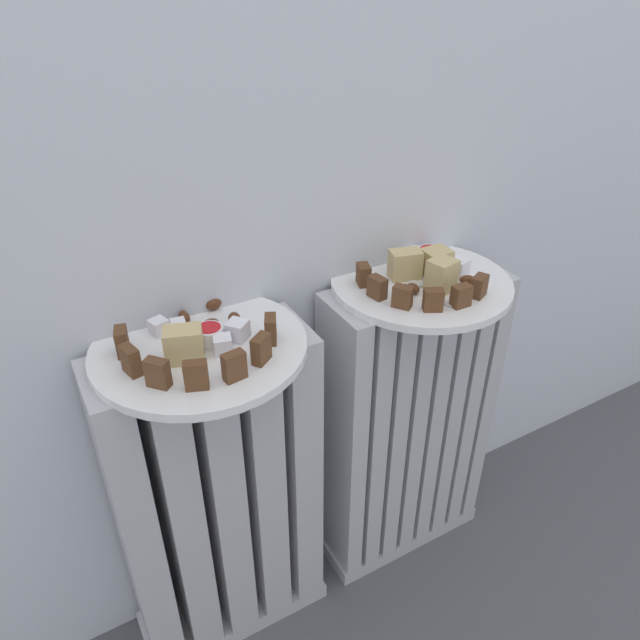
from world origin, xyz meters
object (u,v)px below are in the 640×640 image
(radiator_right, at_px, (406,426))
(radiator_left, at_px, (220,503))
(jam_bowl_right, at_px, (430,254))
(plate_right, at_px, (421,282))
(plate_left, at_px, (200,347))
(fork, at_px, (426,292))
(jam_bowl_left, at_px, (210,334))

(radiator_right, bearing_deg, radiator_left, 180.00)
(radiator_left, height_order, radiator_right, same)
(jam_bowl_right, bearing_deg, plate_right, -139.32)
(radiator_left, bearing_deg, plate_left, 0.00)
(radiator_right, bearing_deg, jam_bowl_right, 40.68)
(jam_bowl_right, bearing_deg, fork, -130.87)
(radiator_left, bearing_deg, fork, -6.33)
(radiator_left, height_order, jam_bowl_right, jam_bowl_right)
(radiator_right, height_order, jam_bowl_left, jam_bowl_left)
(plate_left, bearing_deg, radiator_left, 180.00)
(radiator_left, bearing_deg, radiator_right, 0.00)
(radiator_right, height_order, fork, fork)
(radiator_right, xyz_separation_m, fork, (-0.02, -0.04, 0.31))
(radiator_right, height_order, plate_right, plate_right)
(jam_bowl_left, xyz_separation_m, fork, (0.33, -0.03, -0.01))
(radiator_left, relative_size, plate_right, 2.05)
(plate_left, bearing_deg, radiator_right, 0.00)
(radiator_left, xyz_separation_m, plate_left, (0.00, 0.00, 0.30))
(radiator_left, distance_m, jam_bowl_right, 0.53)
(plate_left, xyz_separation_m, jam_bowl_left, (0.01, -0.01, 0.02))
(plate_right, relative_size, jam_bowl_left, 7.69)
(plate_left, xyz_separation_m, plate_right, (0.36, 0.00, 0.00))
(jam_bowl_left, bearing_deg, fork, -5.30)
(plate_right, height_order, fork, fork)
(radiator_right, bearing_deg, plate_right, 0.00)
(jam_bowl_right, bearing_deg, radiator_left, -173.99)
(radiator_right, relative_size, jam_bowl_left, 15.76)
(plate_left, height_order, fork, fork)
(radiator_left, height_order, jam_bowl_left, jam_bowl_left)
(jam_bowl_right, xyz_separation_m, fork, (-0.07, -0.08, -0.01))
(plate_right, xyz_separation_m, jam_bowl_right, (0.05, 0.04, 0.02))
(plate_right, bearing_deg, fork, -117.66)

